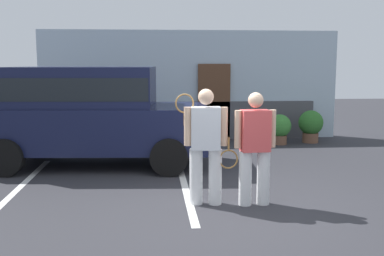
{
  "coord_description": "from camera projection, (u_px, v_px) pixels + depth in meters",
  "views": [
    {
      "loc": [
        -1.08,
        -6.45,
        2.14
      ],
      "look_at": [
        -0.42,
        1.2,
        1.05
      ],
      "focal_mm": 43.34,
      "sensor_mm": 36.0,
      "label": 1
    }
  ],
  "objects": [
    {
      "name": "potted_plant_secondary",
      "position": [
        311.0,
        125.0,
        12.43
      ],
      "size": [
        0.66,
        0.66,
        0.87
      ],
      "color": "brown",
      "rests_on": "ground_plane"
    },
    {
      "name": "parking_stripe_0",
      "position": [
        19.0,
        188.0,
        7.95
      ],
      "size": [
        0.12,
        4.4,
        0.01
      ],
      "primitive_type": "cube",
      "color": "silver",
      "rests_on": "ground_plane"
    },
    {
      "name": "house_frontage",
      "position": [
        191.0,
        88.0,
        12.98
      ],
      "size": [
        8.28,
        0.4,
        3.02
      ],
      "color": "silver",
      "rests_on": "ground_plane"
    },
    {
      "name": "tennis_player_man",
      "position": [
        205.0,
        145.0,
        6.94
      ],
      "size": [
        0.78,
        0.31,
        1.75
      ],
      "rotation": [
        0.0,
        0.0,
        3.05
      ],
      "color": "white",
      "rests_on": "ground_plane"
    },
    {
      "name": "ground_plane",
      "position": [
        228.0,
        210.0,
        6.75
      ],
      "size": [
        40.0,
        40.0,
        0.0
      ],
      "primitive_type": "plane",
      "color": "#2D2D33"
    },
    {
      "name": "parked_suv",
      "position": [
        90.0,
        111.0,
        9.58
      ],
      "size": [
        4.73,
        2.44,
        2.05
      ],
      "rotation": [
        0.0,
        0.0,
        -0.07
      ],
      "color": "#141938",
      "rests_on": "ground_plane"
    },
    {
      "name": "tennis_player_woman",
      "position": [
        254.0,
        147.0,
        6.91
      ],
      "size": [
        0.89,
        0.29,
        1.7
      ],
      "rotation": [
        0.0,
        0.0,
        3.21
      ],
      "color": "white",
      "rests_on": "ground_plane"
    },
    {
      "name": "parking_stripe_1",
      "position": [
        184.0,
        184.0,
        8.19
      ],
      "size": [
        0.12,
        4.4,
        0.01
      ],
      "primitive_type": "cube",
      "color": "silver",
      "rests_on": "ground_plane"
    },
    {
      "name": "potted_plant_by_porch",
      "position": [
        280.0,
        128.0,
        12.15
      ],
      "size": [
        0.6,
        0.6,
        0.79
      ],
      "color": "brown",
      "rests_on": "ground_plane"
    }
  ]
}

